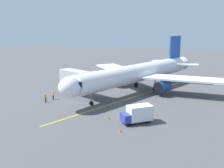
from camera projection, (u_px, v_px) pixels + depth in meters
ground_plane at (131, 89)px, 58.98m from camera, size 220.00×220.00×0.00m
apron_lead_in_line at (129, 99)px, 51.66m from camera, size 15.27×37.15×0.01m
airplane at (138, 73)px, 56.47m from camera, size 32.26×38.57×11.50m
jet_bridge at (82, 79)px, 51.99m from camera, size 11.24×6.60×5.40m
ground_crew_marshaller at (46, 98)px, 49.09m from camera, size 0.47×0.41×1.71m
ground_crew_wing_walker at (74, 88)px, 56.35m from camera, size 0.38×0.47×1.71m
ground_crew_loader at (53, 95)px, 50.79m from camera, size 0.44×0.32×1.71m
box_truck_near_nose at (137, 114)px, 38.53m from camera, size 4.72×4.53×2.62m
safety_cone_nose_left at (70, 93)px, 54.99m from camera, size 0.32×0.32×0.55m
safety_cone_nose_right at (109, 117)px, 40.28m from camera, size 0.32×0.32×0.55m
safety_cone_wing_port at (120, 130)px, 35.37m from camera, size 0.32×0.32×0.55m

